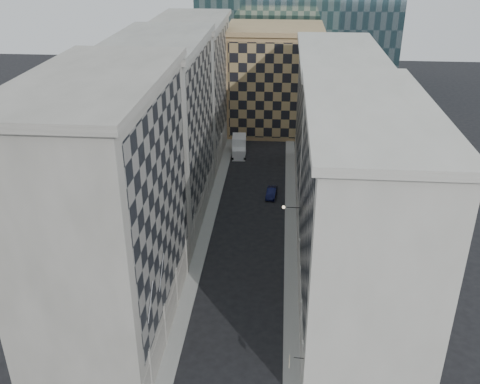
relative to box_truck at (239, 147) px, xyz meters
The scene contains 13 objects.
sidewalk_west 24.42m from the box_truck, 94.64° to the right, with size 1.50×100.00×0.15m, color gray.
sidewalk_east 25.79m from the box_truck, 70.67° to the right, with size 1.50×100.00×0.15m, color gray.
bldg_left_a 45.21m from the box_truck, 99.96° to the right, with size 10.80×22.80×23.70m.
bldg_left_b 24.74m from the box_truck, 109.64° to the right, with size 10.80×22.80×22.70m.
bldg_left_c 12.20m from the box_truck, behind, with size 10.80×22.80×21.70m.
bldg_right_a 42.74m from the box_truck, 70.20° to the right, with size 10.80×26.80×20.70m.
bldg_right_b 20.62m from the box_truck, 40.98° to the right, with size 10.80×28.80×19.70m.
tan_block 16.69m from the box_truck, 68.78° to the left, with size 16.80×14.80×18.80m.
flagpoles_left 48.84m from the box_truck, 93.11° to the right, with size 0.10×6.33×2.33m.
bracket_lamp 31.64m from the box_truck, 75.83° to the right, with size 1.98×0.36×0.36m.
box_truck is the anchor object (origin of this frame).
dark_car 16.44m from the box_truck, 69.18° to the right, with size 1.29×3.69×1.22m, color #10143C.
shop_sign 52.03m from the box_truck, 80.88° to the right, with size 1.14×0.69×0.77m.
Camera 1 is at (3.65, -28.39, 33.55)m, focal length 40.00 mm.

